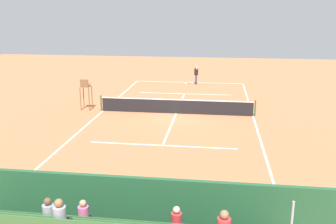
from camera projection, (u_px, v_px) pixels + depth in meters
The scene contains 11 objects.
ground_plane at pixel (176, 114), 24.70m from camera, with size 60.00×60.00×0.00m, color #CC7047.
court_line_markings at pixel (176, 113), 24.73m from camera, with size 10.10×22.20×0.01m.
tennis_net at pixel (176, 106), 24.56m from camera, with size 10.30×0.10×1.07m.
backdrop_wall at pixel (123, 207), 11.06m from camera, with size 18.00×0.16×2.00m, color #235633.
umpire_chair at pixel (86, 91), 25.29m from camera, with size 0.67×0.67×2.14m.
courtside_bench at pixel (225, 215), 11.48m from camera, with size 1.80×0.40×0.93m.
equipment_bag at pixel (158, 223), 11.73m from camera, with size 0.90×0.36×0.36m, color #B22D2D.
tennis_player at pixel (196, 73), 34.04m from camera, with size 0.37×0.53×1.93m.
tennis_racket at pixel (186, 84), 34.59m from camera, with size 0.58×0.40×0.03m.
tennis_ball_near at pixel (188, 91), 31.19m from camera, with size 0.07×0.07×0.07m, color #CCDB33.
tennis_ball_far at pixel (209, 87), 32.96m from camera, with size 0.07×0.07×0.07m, color #CCDB33.
Camera 1 is at (-2.64, 23.64, 6.67)m, focal length 39.93 mm.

